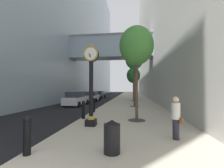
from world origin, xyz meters
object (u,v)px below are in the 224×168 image
(bollard_nearest, at_px, (27,134))
(car_blue_far, at_px, (99,95))
(street_tree_mid_far, at_px, (133,76))
(car_silver_near, at_px, (92,96))
(pedestrian_walking, at_px, (176,117))
(trash_bin, at_px, (112,136))
(street_clock, at_px, (91,80))
(bollard_fourth, at_px, (94,105))
(street_tree_mid_near, at_px, (134,60))
(street_tree_near, at_px, (136,46))
(car_white_mid, at_px, (76,99))
(bollard_third, at_px, (83,109))

(bollard_nearest, height_order, car_blue_far, car_blue_far)
(street_tree_mid_far, relative_size, car_silver_near, 1.19)
(pedestrian_walking, bearing_deg, trash_bin, -146.23)
(street_clock, bearing_deg, trash_bin, -64.57)
(street_tree_mid_far, relative_size, trash_bin, 5.05)
(pedestrian_walking, distance_m, car_silver_near, 19.98)
(bollard_fourth, bearing_deg, street_tree_mid_near, 51.78)
(bollard_nearest, height_order, street_tree_mid_far, street_tree_mid_far)
(car_blue_far, bearing_deg, bollard_fourth, -79.33)
(street_tree_near, xyz_separation_m, street_tree_mid_far, (-0.00, 14.72, -0.71))
(car_white_mid, bearing_deg, street_tree_mid_near, -8.54)
(street_clock, xyz_separation_m, street_tree_mid_near, (2.53, 9.05, 2.71))
(street_tree_mid_far, distance_m, car_white_mid, 10.09)
(street_clock, xyz_separation_m, car_blue_far, (-4.69, 24.17, -1.85))
(street_tree_near, relative_size, street_tree_mid_near, 0.95)
(street_clock, height_order, car_blue_far, street_clock)
(street_tree_mid_far, distance_m, trash_bin, 20.07)
(street_tree_mid_far, bearing_deg, pedestrian_walking, -85.44)
(street_clock, height_order, car_white_mid, street_clock)
(car_blue_far, bearing_deg, street_tree_near, -72.20)
(bollard_third, xyz_separation_m, street_tree_near, (3.53, -0.10, 4.12))
(street_tree_near, relative_size, trash_bin, 5.76)
(street_tree_mid_far, bearing_deg, street_tree_mid_near, -90.00)
(bollard_fourth, bearing_deg, street_tree_mid_far, 73.41)
(car_white_mid, bearing_deg, street_clock, -65.43)
(street_tree_mid_near, height_order, car_white_mid, street_tree_mid_near)
(street_clock, relative_size, car_white_mid, 1.00)
(bollard_nearest, distance_m, trash_bin, 2.62)
(car_blue_far, bearing_deg, pedestrian_walking, -71.50)
(bollard_fourth, height_order, street_tree_mid_far, street_tree_mid_far)
(street_tree_mid_far, xyz_separation_m, car_white_mid, (-7.16, -6.29, -3.33))
(bollard_nearest, bearing_deg, pedestrian_walking, 22.50)
(bollard_fourth, xyz_separation_m, pedestrian_walking, (4.97, -6.30, 0.28))
(bollard_third, bearing_deg, street_tree_mid_near, 64.11)
(pedestrian_walking, bearing_deg, street_clock, 156.53)
(bollard_third, bearing_deg, street_tree_mid_far, 76.45)
(street_tree_near, height_order, street_tree_mid_near, street_tree_mid_near)
(bollard_third, distance_m, trash_bin, 5.73)
(bollard_third, distance_m, pedestrian_walking, 6.10)
(trash_bin, height_order, car_silver_near, car_silver_near)
(trash_bin, relative_size, car_white_mid, 0.23)
(bollard_fourth, distance_m, car_silver_near, 12.35)
(street_tree_mid_near, bearing_deg, bollard_fourth, -128.22)
(car_silver_near, bearing_deg, bollard_fourth, -74.87)
(trash_bin, bearing_deg, bollard_nearest, -169.92)
(street_clock, relative_size, pedestrian_walking, 2.63)
(bollard_nearest, relative_size, street_tree_mid_near, 0.19)
(street_tree_mid_near, bearing_deg, street_clock, -105.60)
(trash_bin, bearing_deg, car_blue_far, 102.85)
(street_tree_mid_near, relative_size, car_white_mid, 1.42)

